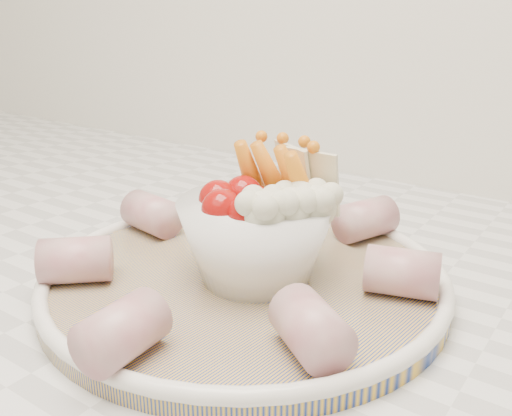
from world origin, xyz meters
The scene contains 3 objects.
serving_platter centered at (0.04, 1.40, 0.93)m, with size 0.35×0.35×0.02m.
veggie_bowl centered at (0.06, 1.39, 0.98)m, with size 0.12×0.12×0.11m.
cured_meat_rolls centered at (0.04, 1.40, 0.95)m, with size 0.30×0.32×0.04m.
Camera 1 is at (0.29, 1.06, 1.14)m, focal length 40.00 mm.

